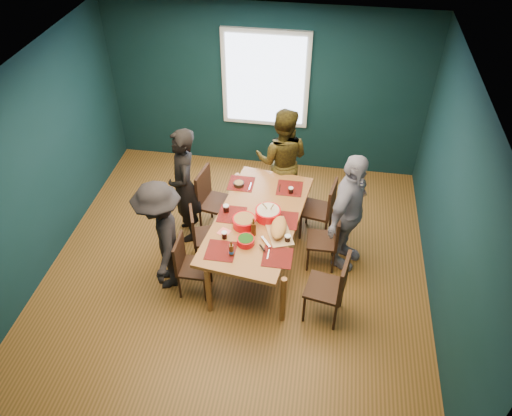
{
  "coord_description": "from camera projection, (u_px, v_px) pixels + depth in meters",
  "views": [
    {
      "loc": [
        0.98,
        -4.57,
        4.95
      ],
      "look_at": [
        0.23,
        0.12,
        0.95
      ],
      "focal_mm": 35.0,
      "sensor_mm": 36.0,
      "label": 1
    }
  ],
  "objects": [
    {
      "name": "bowl_herbs",
      "position": [
        246.0,
        241.0,
        5.95
      ],
      "size": [
        0.21,
        0.21,
        0.09
      ],
      "color": "red",
      "rests_on": "dining_table"
    },
    {
      "name": "cola_glass_b",
      "position": [
        288.0,
        238.0,
        5.97
      ],
      "size": [
        0.07,
        0.07,
        0.1
      ],
      "color": "black",
      "rests_on": "dining_table"
    },
    {
      "name": "cutting_board",
      "position": [
        279.0,
        229.0,
        6.08
      ],
      "size": [
        0.44,
        0.68,
        0.15
      ],
      "rotation": [
        0.0,
        0.0,
        0.36
      ],
      "color": "tan",
      "rests_on": "dining_table"
    },
    {
      "name": "chair_left_mid",
      "position": [
        201.0,
        232.0,
        6.55
      ],
      "size": [
        0.49,
        0.49,
        0.84
      ],
      "rotation": [
        0.0,
        0.0,
        0.34
      ],
      "color": "black",
      "rests_on": "floor"
    },
    {
      "name": "napkin_c",
      "position": [
        275.0,
        262.0,
        5.74
      ],
      "size": [
        0.16,
        0.16,
        0.0
      ],
      "primitive_type": "cube",
      "rotation": [
        0.0,
        0.0,
        0.06
      ],
      "color": "#EF6A64",
      "rests_on": "dining_table"
    },
    {
      "name": "beer_bottle_b",
      "position": [
        253.0,
        229.0,
        6.04
      ],
      "size": [
        0.07,
        0.07,
        0.25
      ],
      "color": "#41210B",
      "rests_on": "dining_table"
    },
    {
      "name": "napkin_a",
      "position": [
        283.0,
        218.0,
        6.34
      ],
      "size": [
        0.16,
        0.16,
        0.0
      ],
      "primitive_type": "cube",
      "rotation": [
        0.0,
        0.0,
        -0.17
      ],
      "color": "#EF6A64",
      "rests_on": "dining_table"
    },
    {
      "name": "chair_right_far",
      "position": [
        324.0,
        206.0,
        6.89
      ],
      "size": [
        0.48,
        0.48,
        0.92
      ],
      "rotation": [
        0.0,
        0.0,
        -0.18
      ],
      "color": "black",
      "rests_on": "floor"
    },
    {
      "name": "dining_table",
      "position": [
        258.0,
        222.0,
        6.39
      ],
      "size": [
        1.28,
        2.16,
        0.77
      ],
      "rotation": [
        0.0,
        0.0,
        -0.13
      ],
      "color": "#9F552F",
      "rests_on": "floor"
    },
    {
      "name": "cola_glass_a",
      "position": [
        224.0,
        235.0,
        6.02
      ],
      "size": [
        0.07,
        0.07,
        0.1
      ],
      "color": "black",
      "rests_on": "dining_table"
    },
    {
      "name": "bowl_salad",
      "position": [
        244.0,
        222.0,
        6.19
      ],
      "size": [
        0.29,
        0.29,
        0.12
      ],
      "color": "red",
      "rests_on": "dining_table"
    },
    {
      "name": "chair_right_mid",
      "position": [
        329.0,
        236.0,
        6.47
      ],
      "size": [
        0.39,
        0.39,
        0.86
      ],
      "rotation": [
        0.0,
        0.0,
        0.02
      ],
      "color": "black",
      "rests_on": "floor"
    },
    {
      "name": "beer_bottle_a",
      "position": [
        231.0,
        250.0,
        5.78
      ],
      "size": [
        0.06,
        0.06,
        0.22
      ],
      "color": "#41210B",
      "rests_on": "dining_table"
    },
    {
      "name": "napkin_b",
      "position": [
        224.0,
        232.0,
        6.13
      ],
      "size": [
        0.18,
        0.18,
        0.0
      ],
      "primitive_type": "cube",
      "rotation": [
        0.0,
        0.0,
        -0.4
      ],
      "color": "#EF6A64",
      "rests_on": "dining_table"
    },
    {
      "name": "person_near_left",
      "position": [
        161.0,
        237.0,
        6.06
      ],
      "size": [
        0.86,
        1.14,
        1.56
      ],
      "primitive_type": "imported",
      "rotation": [
        0.0,
        0.0,
        5.02
      ],
      "color": "black",
      "rests_on": "floor"
    },
    {
      "name": "person_right",
      "position": [
        348.0,
        213.0,
        6.29
      ],
      "size": [
        0.78,
        1.08,
        1.71
      ],
      "primitive_type": "imported",
      "rotation": [
        0.0,
        0.0,
        1.16
      ],
      "color": "white",
      "rests_on": "floor"
    },
    {
      "name": "chair_right_near",
      "position": [
        333.0,
        285.0,
        5.76
      ],
      "size": [
        0.51,
        0.51,
        0.97
      ],
      "rotation": [
        0.0,
        0.0,
        -0.19
      ],
      "color": "black",
      "rests_on": "floor"
    },
    {
      "name": "chair_left_near",
      "position": [
        187.0,
        262.0,
        6.14
      ],
      "size": [
        0.38,
        0.38,
        0.84
      ],
      "rotation": [
        0.0,
        0.0,
        0.0
      ],
      "color": "black",
      "rests_on": "floor"
    },
    {
      "name": "bowl_dumpling",
      "position": [
        268.0,
        213.0,
        6.29
      ],
      "size": [
        0.32,
        0.32,
        0.3
      ],
      "color": "red",
      "rests_on": "dining_table"
    },
    {
      "name": "person_back",
      "position": [
        282.0,
        160.0,
        7.23
      ],
      "size": [
        0.82,
        0.65,
        1.65
      ],
      "primitive_type": "imported",
      "rotation": [
        0.0,
        0.0,
        3.11
      ],
      "color": "black",
      "rests_on": "floor"
    },
    {
      "name": "chair_left_far",
      "position": [
        211.0,
        196.0,
        7.0
      ],
      "size": [
        0.51,
        0.51,
        0.98
      ],
      "rotation": [
        0.0,
        0.0,
        -0.18
      ],
      "color": "black",
      "rests_on": "floor"
    },
    {
      "name": "cola_glass_d",
      "position": [
        226.0,
        208.0,
        6.39
      ],
      "size": [
        0.08,
        0.08,
        0.11
      ],
      "color": "black",
      "rests_on": "dining_table"
    },
    {
      "name": "room",
      "position": [
        239.0,
        172.0,
        6.08
      ],
      "size": [
        5.01,
        5.01,
        2.71
      ],
      "color": "#905B29",
      "rests_on": "ground"
    },
    {
      "name": "person_far_left",
      "position": [
        184.0,
        186.0,
        6.71
      ],
      "size": [
        0.61,
        0.73,
        1.71
      ],
      "primitive_type": "imported",
      "rotation": [
        0.0,
        0.0,
        5.09
      ],
      "color": "black",
      "rests_on": "floor"
    },
    {
      "name": "small_bowl",
      "position": [
        239.0,
        184.0,
        6.83
      ],
      "size": [
        0.15,
        0.15,
        0.06
      ],
      "color": "black",
      "rests_on": "dining_table"
    },
    {
      "name": "cola_glass_c",
      "position": [
        291.0,
        190.0,
        6.7
      ],
      "size": [
        0.07,
        0.07,
        0.09
      ],
      "color": "black",
      "rests_on": "dining_table"
    }
  ]
}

